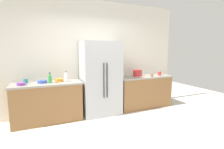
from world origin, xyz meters
TOP-DOWN VIEW (x-y plane):
  - ground_plane at (0.00, 0.00)m, footprint 10.25×10.25m
  - kitchen_back_panel at (0.00, 1.71)m, footprint 5.12×0.10m
  - counter_left at (-1.12, 1.35)m, footprint 1.49×0.63m
  - counter_right at (1.45, 1.35)m, footprint 1.57×0.63m
  - refrigerator at (0.14, 1.32)m, footprint 0.94×0.67m
  - toaster at (1.26, 1.39)m, footprint 0.20×0.15m
  - bottle_a at (-0.70, 1.35)m, footprint 0.08×0.08m
  - bottle_b at (-1.05, 1.29)m, footprint 0.08×0.08m
  - cup_a at (-1.54, 1.47)m, footprint 0.09×0.09m
  - cup_b at (1.93, 1.27)m, footprint 0.09×0.09m
  - cup_c at (1.58, 1.17)m, footprint 0.07×0.07m
  - bowl_a at (-1.21, 1.36)m, footprint 0.20×0.20m
  - bowl_b at (-1.62, 1.26)m, footprint 0.16×0.16m
  - bowl_c at (-0.85, 1.40)m, footprint 0.18×0.18m

SIDE VIEW (x-z plane):
  - ground_plane at x=0.00m, z-range 0.00..0.00m
  - counter_right at x=1.45m, z-range 0.00..0.89m
  - counter_left at x=-1.12m, z-range 0.00..0.89m
  - refrigerator at x=0.14m, z-range 0.00..1.82m
  - bowl_b at x=-1.62m, z-range 0.89..0.94m
  - bowl_a at x=-1.21m, z-range 0.89..0.95m
  - bowl_c at x=-0.85m, z-range 0.89..0.96m
  - cup_c at x=1.58m, z-range 0.89..0.97m
  - cup_a at x=-1.54m, z-range 0.89..0.99m
  - cup_b at x=1.93m, z-range 0.89..1.00m
  - bottle_b at x=-1.05m, z-range 0.86..1.10m
  - toaster at x=1.26m, z-range 0.89..1.08m
  - bottle_a at x=-0.70m, z-range 0.87..1.10m
  - kitchen_back_panel at x=0.00m, z-range 0.00..2.88m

